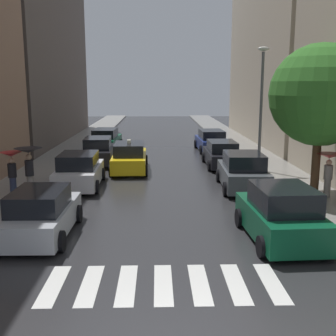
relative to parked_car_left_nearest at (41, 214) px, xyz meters
The scene contains 20 objects.
ground_plane 17.92m from the parked_car_left_nearest, 77.48° to the left, with size 28.00×72.00×0.04m, color #2B2B2E.
sidewalk_left 17.68m from the parked_car_left_nearest, 98.53° to the left, with size 3.00×72.00×0.15m, color gray.
sidewalk_right 20.34m from the parked_car_left_nearest, 59.29° to the left, with size 3.00×72.00×0.15m, color gray.
crosswalk_stripes 5.25m from the parked_car_left_nearest, 41.66° to the right, with size 5.85×2.20×0.01m.
building_left_mid 26.34m from the parked_car_left_nearest, 106.25° to the left, with size 6.00×21.73×15.11m, color #564C47.
building_right_mid 28.86m from the parked_car_left_nearest, 57.84° to the left, with size 6.00×20.74×15.87m, color #B2A38C.
parked_car_left_nearest is the anchor object (origin of this frame).
parked_car_left_second 6.72m from the parked_car_left_nearest, 89.95° to the left, with size 2.20×4.25×1.68m.
parked_car_left_third 12.89m from the parked_car_left_nearest, 89.69° to the left, with size 2.13×4.36×1.66m.
parked_car_left_fourth 18.46m from the parked_car_left_nearest, 90.37° to the left, with size 2.21×4.77×1.63m.
parked_car_right_nearest 7.65m from the parked_car_left_nearest, ahead, with size 2.30×4.11×1.79m.
parked_car_right_second 9.96m from the parked_car_left_nearest, 38.50° to the left, with size 2.27×4.33×1.73m.
parked_car_right_third 14.03m from the parked_car_left_nearest, 57.04° to the left, with size 2.02×4.39×1.56m.
parked_car_right_fourth 19.45m from the parked_car_left_nearest, 66.43° to the left, with size 2.23×4.67×1.58m.
taxi_midroad 10.81m from the parked_car_left_nearest, 78.46° to the left, with size 2.14×4.67×1.81m.
pedestrian_foreground 5.15m from the parked_car_left_nearest, 110.26° to the left, with size 1.17×1.17×2.06m.
pedestrian_by_kerb 11.75m from the parked_car_left_nearest, 20.46° to the left, with size 1.05×1.05×1.87m.
pedestrian_far_side 5.49m from the parked_car_left_nearest, 117.57° to the left, with size 0.91×0.91×1.88m.
street_tree_right 12.02m from the parked_car_left_nearest, 22.75° to the left, with size 4.25×4.25×6.41m.
lamp_post_right 14.02m from the parked_car_left_nearest, 46.24° to the left, with size 0.60×0.28×6.70m.
Camera 1 is at (-0.14, -6.53, 4.84)m, focal length 44.83 mm.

